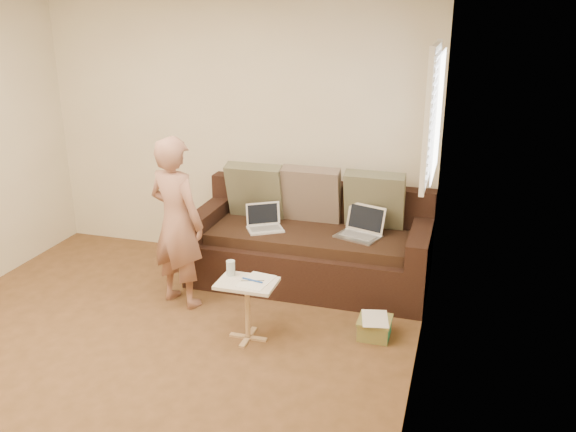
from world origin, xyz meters
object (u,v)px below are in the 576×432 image
(laptop_white, at_px, (265,230))
(laptop_silver, at_px, (358,237))
(person, at_px, (177,222))
(striped_box, at_px, (375,328))
(drinking_glass, at_px, (231,268))
(side_table, at_px, (248,310))
(sofa, at_px, (310,240))

(laptop_white, bearing_deg, laptop_silver, -27.31)
(person, bearing_deg, striped_box, -165.91)
(drinking_glass, bearing_deg, side_table, -25.86)
(drinking_glass, relative_size, striped_box, 0.46)
(person, relative_size, drinking_glass, 12.54)
(laptop_white, height_order, drinking_glass, laptop_white)
(laptop_silver, height_order, side_table, laptop_silver)
(person, xyz_separation_m, drinking_glass, (0.62, -0.34, -0.20))
(drinking_glass, bearing_deg, person, 151.22)
(laptop_silver, bearing_deg, striped_box, -50.46)
(laptop_silver, distance_m, drinking_glass, 1.31)
(sofa, bearing_deg, laptop_white, -164.50)
(sofa, bearing_deg, person, -143.61)
(side_table, bearing_deg, laptop_white, 100.89)
(sofa, bearing_deg, laptop_silver, -5.38)
(sofa, height_order, drinking_glass, sofa)
(sofa, xyz_separation_m, drinking_glass, (-0.36, -1.07, 0.13))
(striped_box, bearing_deg, sofa, 132.15)
(sofa, relative_size, laptop_silver, 5.84)
(laptop_white, distance_m, side_table, 1.09)
(drinking_glass, height_order, striped_box, drinking_glass)
(laptop_white, distance_m, person, 0.88)
(sofa, height_order, person, person)
(laptop_silver, bearing_deg, side_table, -101.93)
(person, distance_m, side_table, 1.02)
(sofa, height_order, laptop_white, sofa)
(laptop_silver, xyz_separation_m, laptop_white, (-0.86, -0.07, 0.00))
(laptop_silver, xyz_separation_m, person, (-1.44, -0.68, 0.23))
(striped_box, bearing_deg, side_table, -161.98)
(sofa, xyz_separation_m, striped_box, (0.76, -0.83, -0.34))
(laptop_silver, xyz_separation_m, side_table, (-0.66, -1.10, -0.27))
(laptop_silver, relative_size, person, 0.25)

